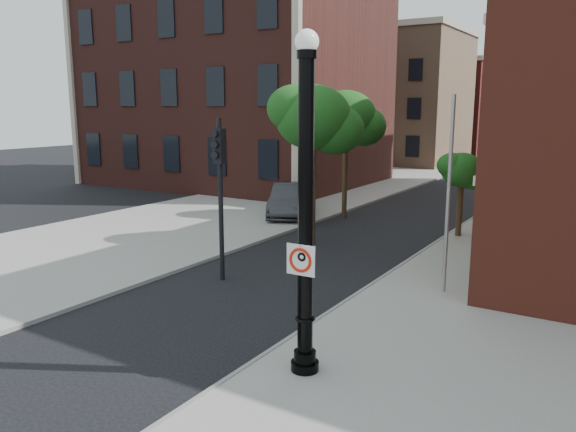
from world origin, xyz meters
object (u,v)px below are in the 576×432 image
Objects in this scene: lamppost at (306,226)px; traffic_signal_left at (220,173)px; no_parking_sign at (301,260)px; parked_car at (291,200)px; traffic_signal_right at (494,162)px.

lamppost is 6.89m from traffic_signal_left.
no_parking_sign is 7.05m from traffic_signal_left.
traffic_signal_left is at bearing 139.61° from no_parking_sign.
parked_car is (-9.06, 14.18, -2.31)m from lamppost.
traffic_signal_left is (-5.47, 4.19, 0.28)m from lamppost.
no_parking_sign is at bearing -91.13° from traffic_signal_right.
traffic_signal_right reaches higher than parked_car.
parked_car is at bearing 164.65° from traffic_signal_right.
lamppost reaches higher than traffic_signal_left.
lamppost is 1.36× the size of parked_car.
no_parking_sign is at bearing -82.53° from parked_car.
traffic_signal_right reaches higher than traffic_signal_left.
lamppost reaches higher than parked_car.
traffic_signal_right is at bearing 36.04° from traffic_signal_left.
traffic_signal_right reaches higher than no_parking_sign.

